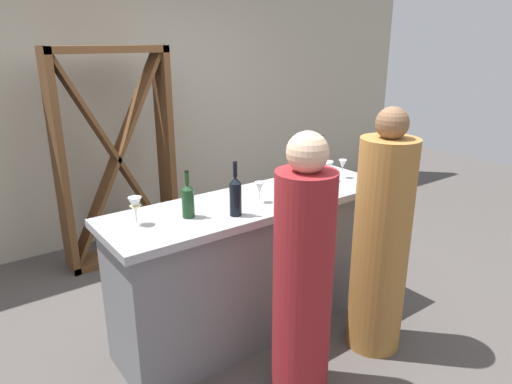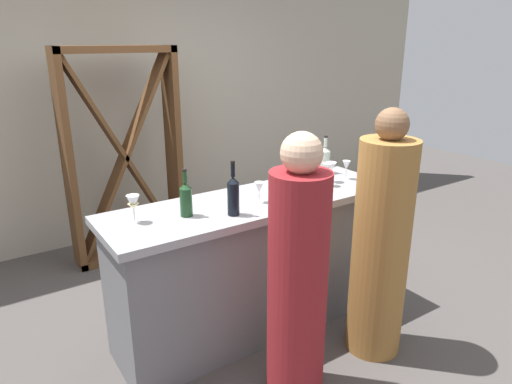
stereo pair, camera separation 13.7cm
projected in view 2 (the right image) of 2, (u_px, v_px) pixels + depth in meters
name	position (u px, v px, depth m)	size (l,w,h in m)	color
ground_plane	(256.00, 324.00, 3.36)	(12.00, 12.00, 0.00)	#4C4744
back_wall	(136.00, 99.00, 4.65)	(8.00, 0.10, 2.80)	#B2A893
bar_counter	(256.00, 264.00, 3.20)	(2.06, 0.63, 0.97)	slate
wine_rack	(124.00, 157.00, 4.17)	(1.04, 0.28, 1.93)	brown
wine_bottle_leftmost_olive_green	(186.00, 198.00, 2.73)	(0.07, 0.07, 0.29)	#193D1E
wine_bottle_second_left_near_black	(233.00, 195.00, 2.74)	(0.07, 0.07, 0.34)	black
wine_bottle_center_near_black	(302.00, 186.00, 2.95)	(0.07, 0.07, 0.30)	black
wine_bottle_second_right_clear_pale	(325.00, 159.00, 3.62)	(0.08, 0.08, 0.30)	#B7C6B2
wine_glass_near_left	(259.00, 188.00, 2.96)	(0.07, 0.07, 0.14)	white
wine_glass_near_center	(327.00, 171.00, 3.29)	(0.07, 0.07, 0.17)	white
wine_glass_near_right	(346.00, 166.00, 3.46)	(0.06, 0.06, 0.14)	white
wine_glass_far_left	(331.00, 167.00, 3.39)	(0.08, 0.08, 0.15)	white
wine_glass_far_center	(133.00, 204.00, 2.63)	(0.08, 0.08, 0.16)	white
person_left_guest	(381.00, 246.00, 2.89)	(0.45, 0.45, 1.61)	#9E6B33
person_center_guest	(298.00, 281.00, 2.52)	(0.40, 0.40, 1.55)	maroon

